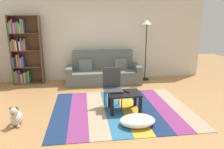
# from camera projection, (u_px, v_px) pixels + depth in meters

# --- Properties ---
(ground_plane) EXTENTS (14.00, 14.00, 0.00)m
(ground_plane) POSITION_uv_depth(u_px,v_px,m) (113.00, 108.00, 4.66)
(ground_plane) COLOR #B27F4C
(back_wall) EXTENTS (6.80, 0.10, 2.70)m
(back_wall) POSITION_uv_depth(u_px,v_px,m) (102.00, 38.00, 6.76)
(back_wall) COLOR silver
(back_wall) RESTS_ON ground_plane
(rug) EXTENTS (2.99, 2.40, 0.01)m
(rug) POSITION_uv_depth(u_px,v_px,m) (122.00, 109.00, 4.60)
(rug) COLOR navy
(rug) RESTS_ON ground_plane
(couch) EXTENTS (2.26, 0.80, 1.00)m
(couch) POSITION_uv_depth(u_px,v_px,m) (104.00, 72.00, 6.51)
(couch) COLOR #59605B
(couch) RESTS_ON ground_plane
(bookshelf) EXTENTS (0.90, 0.28, 2.05)m
(bookshelf) POSITION_uv_depth(u_px,v_px,m) (23.00, 52.00, 6.29)
(bookshelf) COLOR brown
(bookshelf) RESTS_ON ground_plane
(coffee_table) EXTENTS (0.67, 0.51, 0.41)m
(coffee_table) POSITION_uv_depth(u_px,v_px,m) (124.00, 96.00, 4.46)
(coffee_table) COLOR black
(coffee_table) RESTS_ON rug
(pouf) EXTENTS (0.67, 0.49, 0.18)m
(pouf) POSITION_uv_depth(u_px,v_px,m) (137.00, 121.00, 3.88)
(pouf) COLOR white
(pouf) RESTS_ON rug
(dog) EXTENTS (0.22, 0.35, 0.40)m
(dog) POSITION_uv_depth(u_px,v_px,m) (16.00, 117.00, 3.88)
(dog) COLOR beige
(dog) RESTS_ON ground_plane
(standing_lamp) EXTENTS (0.32, 0.32, 1.93)m
(standing_lamp) POSITION_uv_depth(u_px,v_px,m) (147.00, 30.00, 6.56)
(standing_lamp) COLOR black
(standing_lamp) RESTS_ON ground_plane
(tv_remote) EXTENTS (0.09, 0.16, 0.02)m
(tv_remote) POSITION_uv_depth(u_px,v_px,m) (127.00, 92.00, 4.48)
(tv_remote) COLOR black
(tv_remote) RESTS_ON coffee_table
(folding_chair) EXTENTS (0.40, 0.40, 0.90)m
(folding_chair) POSITION_uv_depth(u_px,v_px,m) (112.00, 84.00, 4.61)
(folding_chair) COLOR #38383D
(folding_chair) RESTS_ON ground_plane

